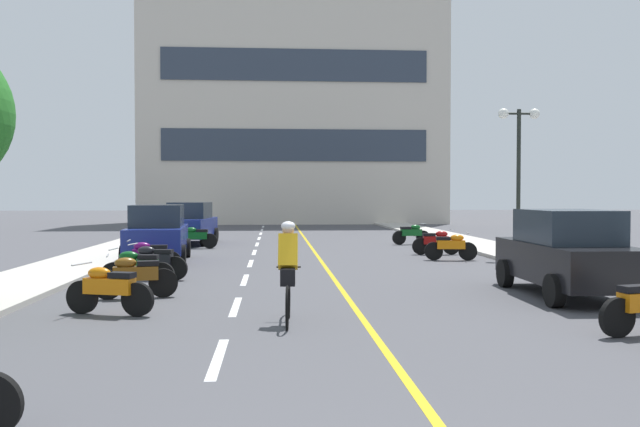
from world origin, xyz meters
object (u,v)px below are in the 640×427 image
Objects in this scene: motorcycle_4 at (135,276)px; cyclist_rider at (288,270)px; parked_car_far at (190,223)px; motorcycle_3 at (109,289)px; street_lamp_mid at (519,147)px; motorcycle_10 at (196,237)px; motorcycle_11 at (411,234)px; parked_car_mid at (158,233)px; motorcycle_6 at (154,261)px; motorcycle_8 at (451,246)px; motorcycle_9 at (436,241)px; motorcycle_5 at (137,268)px; motorcycle_7 at (149,256)px; parked_car_near at (567,253)px.

cyclist_rider reaches higher than motorcycle_4.
motorcycle_3 is (0.73, -17.27, -0.44)m from parked_car_far.
street_lamp_mid is 14.58m from motorcycle_4.
motorcycle_10 is 9.17m from motorcycle_11.
parked_car_mid is 2.55× the size of motorcycle_6.
street_lamp_mid is 4.45m from motorcycle_8.
parked_car_mid is 2.54× the size of motorcycle_9.
motorcycle_5 is at bearing -90.02° from motorcycle_10.
street_lamp_mid is 2.94× the size of motorcycle_10.
motorcycle_10 is 15.99m from cyclist_rider.
cyclist_rider is at bearing -16.79° from motorcycle_3.
motorcycle_7 is 1.00× the size of motorcycle_8.
parked_car_far reaches higher than motorcycle_5.
motorcycle_3 is 0.97× the size of motorcycle_11.
street_lamp_mid reaches higher than motorcycle_4.
parked_car_near is 16.04m from motorcycle_10.
motorcycle_9 is 0.96× the size of cyclist_rider.
parked_car_mid reaches higher than motorcycle_7.
parked_car_near is 2.50× the size of motorcycle_4.
parked_car_near is at bearing -89.01° from motorcycle_11.
motorcycle_8 is 11.60m from cyclist_rider.
motorcycle_8 is at bearing 33.43° from motorcycle_5.
street_lamp_mid is 1.16× the size of parked_car_far.
motorcycle_11 is (0.13, 4.88, 0.00)m from motorcycle_9.
parked_car_near is 9.75m from motorcycle_9.
motorcycle_10 is (-8.91, 3.34, 0.00)m from motorcycle_9.
motorcycle_3 is at bearing -137.38° from street_lamp_mid.
parked_car_near is at bearing -19.42° from motorcycle_6.
street_lamp_mid reaches higher than motorcycle_7.
parked_car_mid is at bearing 94.78° from motorcycle_3.
motorcycle_9 is at bearing 10.71° from parked_car_mid.
motorcycle_7 is 10.46m from motorcycle_9.
motorcycle_4 is at bearing -87.04° from parked_car_far.
motorcycle_5 and motorcycle_11 have the same top height.
motorcycle_11 is (0.16, 6.98, 0.00)m from motorcycle_8.
motorcycle_4 is at bearing 137.32° from cyclist_rider.
parked_car_far is at bearing 91.35° from motorcycle_7.
parked_car_near reaches higher than motorcycle_8.
motorcycle_5 is 10.64m from motorcycle_8.
parked_car_near is (-2.29, -8.86, -2.88)m from street_lamp_mid.
motorcycle_8 is at bearing -40.48° from parked_car_far.
motorcycle_9 is (0.03, 2.10, 0.00)m from motorcycle_8.
motorcycle_3 and motorcycle_10 have the same top height.
parked_car_mid is 3.26m from motorcycle_7.
street_lamp_mid reaches higher than motorcycle_3.
motorcycle_7 is 8.35m from motorcycle_10.
motorcycle_10 is (-0.19, 14.68, 0.00)m from motorcycle_3.
parked_car_far reaches higher than motorcycle_11.
parked_car_near is 9.47m from motorcycle_5.
motorcycle_3 is (-11.38, -10.47, -3.32)m from street_lamp_mid.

